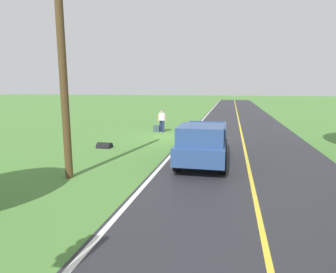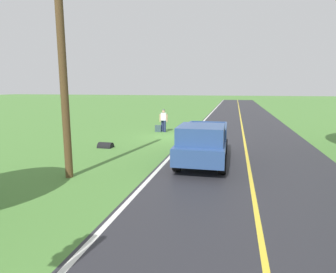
# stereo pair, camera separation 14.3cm
# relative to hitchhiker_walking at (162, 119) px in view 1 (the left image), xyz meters

# --- Properties ---
(ground_plane) EXTENTS (200.00, 200.00, 0.00)m
(ground_plane) POSITION_rel_hitchhiker_walking_xyz_m (-1.04, 2.08, -0.98)
(ground_plane) COLOR #4C7F38
(road_surface) EXTENTS (7.71, 120.00, 0.00)m
(road_surface) POSITION_rel_hitchhiker_walking_xyz_m (-5.92, 2.08, -0.98)
(road_surface) COLOR #28282D
(road_surface) RESTS_ON ground
(lane_edge_line) EXTENTS (0.16, 117.60, 0.00)m
(lane_edge_line) POSITION_rel_hitchhiker_walking_xyz_m (-2.24, 2.08, -0.98)
(lane_edge_line) COLOR silver
(lane_edge_line) RESTS_ON ground
(lane_centre_line) EXTENTS (0.14, 117.60, 0.00)m
(lane_centre_line) POSITION_rel_hitchhiker_walking_xyz_m (-5.92, 2.08, -0.98)
(lane_centre_line) COLOR gold
(lane_centre_line) RESTS_ON ground
(hitchhiker_walking) EXTENTS (0.62, 0.51, 1.75)m
(hitchhiker_walking) POSITION_rel_hitchhiker_walking_xyz_m (0.00, 0.00, 0.00)
(hitchhiker_walking) COLOR navy
(hitchhiker_walking) RESTS_ON ground
(suitcase_carried) EXTENTS (0.48, 0.24, 0.51)m
(suitcase_carried) POSITION_rel_hitchhiker_walking_xyz_m (0.41, 0.12, -0.72)
(suitcase_carried) COLOR #384C56
(suitcase_carried) RESTS_ON ground
(pickup_truck_passing) EXTENTS (2.16, 5.43, 1.82)m
(pickup_truck_passing) POSITION_rel_hitchhiker_walking_xyz_m (-3.92, 8.39, -0.01)
(pickup_truck_passing) COLOR #2D4C84
(pickup_truck_passing) RESTS_ON ground
(utility_pole_roadside) EXTENTS (0.28, 0.28, 8.84)m
(utility_pole_roadside) POSITION_rel_hitchhiker_walking_xyz_m (0.78, 11.56, 3.44)
(utility_pole_roadside) COLOR brown
(utility_pole_roadside) RESTS_ON ground
(drainage_culvert) EXTENTS (0.80, 0.60, 0.60)m
(drainage_culvert) POSITION_rel_hitchhiker_walking_xyz_m (1.80, 6.32, -0.98)
(drainage_culvert) COLOR black
(drainage_culvert) RESTS_ON ground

